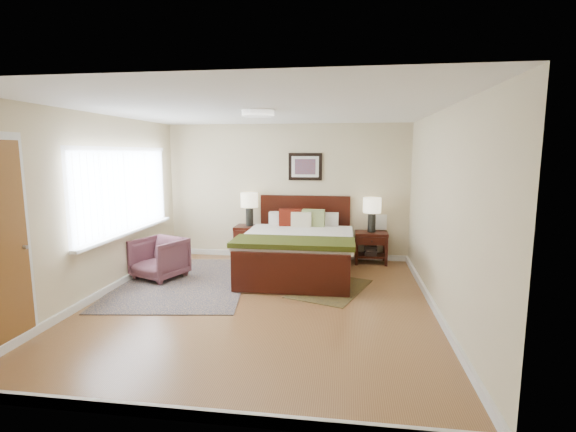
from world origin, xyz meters
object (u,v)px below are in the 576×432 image
object	(u,v)px
bed	(299,241)
armchair	(159,258)
nightstand_right	(371,244)
lamp_right	(372,209)
nightstand_left	(250,233)
lamp_left	(249,203)
rug_persian	(184,282)

from	to	relation	value
bed	armchair	distance (m)	2.23
nightstand_right	lamp_right	xyz separation A→B (m)	(-0.00, 0.01, 0.64)
nightstand_left	nightstand_right	world-z (taller)	nightstand_left
nightstand_right	lamp_right	distance (m)	0.64
nightstand_left	lamp_left	distance (m)	0.55
nightstand_left	nightstand_right	bearing A→B (deg)	0.22
lamp_right	rug_persian	xyz separation A→B (m)	(-2.92, -1.55, -0.98)
lamp_right	nightstand_left	bearing A→B (deg)	-179.45
bed	lamp_right	bearing A→B (deg)	34.58
lamp_right	armchair	xyz separation A→B (m)	(-3.37, -1.40, -0.67)
lamp_left	lamp_right	size ratio (longest dim) A/B	1.00
nightstand_left	rug_persian	xyz separation A→B (m)	(-0.69, -1.52, -0.50)
nightstand_right	lamp_right	bearing A→B (deg)	90.00
armchair	lamp_right	bearing A→B (deg)	45.02
armchair	rug_persian	world-z (taller)	armchair
nightstand_left	armchair	distance (m)	1.80
bed	nightstand_right	bearing A→B (deg)	34.17
lamp_left	armchair	distance (m)	1.95
nightstand_right	rug_persian	bearing A→B (deg)	-152.26
rug_persian	lamp_right	bearing A→B (deg)	20.33
lamp_left	rug_persian	world-z (taller)	lamp_left
nightstand_left	lamp_right	xyz separation A→B (m)	(2.23, 0.02, 0.49)
lamp_left	armchair	size ratio (longest dim) A/B	0.86
nightstand_left	nightstand_right	distance (m)	2.23
bed	armchair	xyz separation A→B (m)	(-2.15, -0.56, -0.22)
bed	rug_persian	bearing A→B (deg)	-157.39
bed	nightstand_left	bearing A→B (deg)	141.09
nightstand_right	armchair	world-z (taller)	armchair
nightstand_right	lamp_left	xyz separation A→B (m)	(-2.23, 0.01, 0.70)
nightstand_left	lamp_right	size ratio (longest dim) A/B	1.03
lamp_left	lamp_right	bearing A→B (deg)	0.00
nightstand_left	lamp_left	bearing A→B (deg)	90.00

